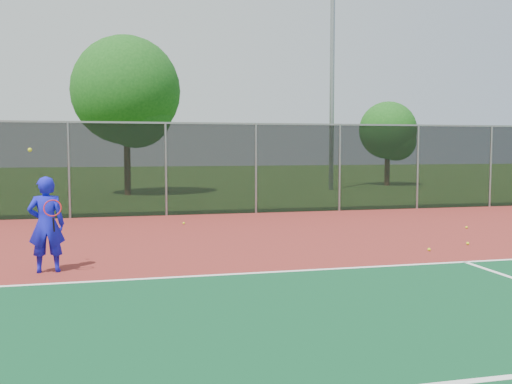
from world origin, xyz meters
TOP-DOWN VIEW (x-y plane):
  - ground at (0.00, 0.00)m, footprint 120.00×120.00m
  - court_apron at (0.00, 2.00)m, footprint 30.00×20.00m
  - fence_back at (0.00, 12.00)m, footprint 30.00×0.06m
  - tennis_player at (-5.74, 3.98)m, footprint 0.64×0.63m
  - practice_ball_0 at (-2.69, 9.70)m, footprint 0.07×0.07m
  - practice_ball_3 at (4.74, 7.05)m, footprint 0.07×0.07m
  - practice_ball_4 at (1.96, 4.25)m, footprint 0.07×0.07m
  - practice_ball_5 at (3.23, 4.73)m, footprint 0.07×0.07m
  - floodlight_n at (6.28, 21.40)m, footprint 0.90×0.40m
  - tree_back_left at (-4.02, 20.59)m, footprint 5.01×5.01m
  - tree_back_mid at (10.76, 23.73)m, footprint 3.31×3.31m

SIDE VIEW (x-z plane):
  - ground at x=0.00m, z-range 0.00..0.00m
  - court_apron at x=0.00m, z-range 0.00..0.02m
  - practice_ball_0 at x=-2.69m, z-range 0.02..0.09m
  - practice_ball_3 at x=4.74m, z-range 0.02..0.09m
  - practice_ball_4 at x=1.96m, z-range 0.02..0.09m
  - practice_ball_5 at x=3.23m, z-range 0.02..0.09m
  - tennis_player at x=-5.74m, z-range -0.23..1.98m
  - fence_back at x=0.00m, z-range 0.05..3.08m
  - tree_back_mid at x=10.76m, z-range 0.62..5.48m
  - tree_back_left at x=-4.02m, z-range 0.94..8.30m
  - floodlight_n at x=6.28m, z-range 0.77..12.28m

